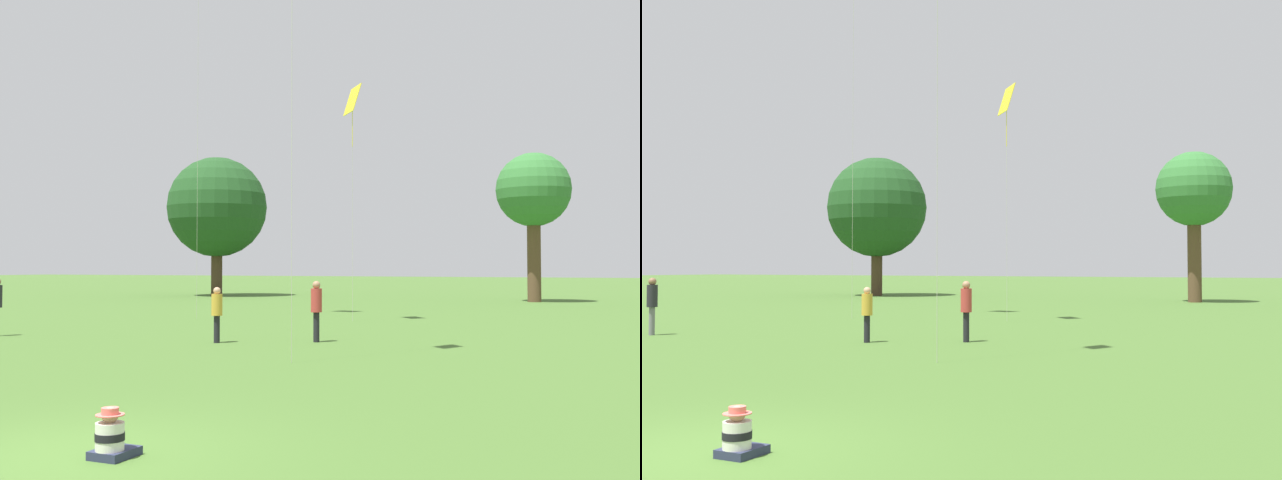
# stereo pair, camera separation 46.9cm
# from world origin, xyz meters

# --- Properties ---
(ground_plane) EXTENTS (300.00, 300.00, 0.00)m
(ground_plane) POSITION_xyz_m (0.00, 0.00, 0.00)
(ground_plane) COLOR #426628
(seated_toddler) EXTENTS (0.42, 0.52, 0.60)m
(seated_toddler) POSITION_xyz_m (0.54, 0.13, 0.24)
(seated_toddler) COLOR #282D47
(seated_toddler) RESTS_ON ground
(person_standing_0) EXTENTS (0.35, 0.35, 1.61)m
(person_standing_0) POSITION_xyz_m (-5.47, 11.67, 0.96)
(person_standing_0) COLOR black
(person_standing_0) RESTS_ON ground
(person_standing_1) EXTENTS (0.45, 0.45, 1.78)m
(person_standing_1) POSITION_xyz_m (-2.95, 13.07, 1.08)
(person_standing_1) COLOR black
(person_standing_1) RESTS_ON ground
(person_standing_2) EXTENTS (0.38, 0.38, 1.84)m
(person_standing_2) POSITION_xyz_m (-12.95, 10.51, 1.11)
(person_standing_2) COLOR slate
(person_standing_2) RESTS_ON ground
(kite_4) EXTENTS (1.08, 1.14, 9.53)m
(kite_4) POSITION_xyz_m (-5.13, 21.12, 8.77)
(kite_4) COLOR yellow
(kite_4) RESTS_ON ground
(distant_tree_0) EXTENTS (7.54, 7.54, 10.47)m
(distant_tree_0) POSITION_xyz_m (-24.48, 41.15, 6.67)
(distant_tree_0) COLOR #473323
(distant_tree_0) RESTS_ON ground
(distant_tree_2) EXTENTS (4.62, 4.62, 9.32)m
(distant_tree_2) POSITION_xyz_m (-1.18, 41.15, 6.85)
(distant_tree_2) COLOR brown
(distant_tree_2) RESTS_ON ground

